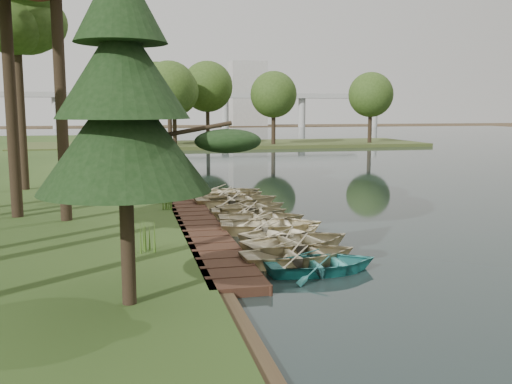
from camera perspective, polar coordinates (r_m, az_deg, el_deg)
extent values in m
plane|color=#3D2F1D|center=(22.25, -1.49, -3.86)|extent=(300.00, 300.00, 0.00)
cube|color=#351F14|center=(21.96, -5.59, -3.66)|extent=(1.60, 16.00, 0.30)
cube|color=#3D4820|center=(72.51, -3.08, 4.76)|extent=(50.00, 14.00, 0.45)
cylinder|color=black|center=(72.20, -21.78, 6.25)|extent=(0.50, 0.50, 4.80)
sphere|color=#314B19|center=(72.20, -21.93, 9.11)|extent=(5.60, 5.60, 5.60)
cylinder|color=black|center=(71.48, -16.46, 6.49)|extent=(0.50, 0.50, 4.80)
sphere|color=#314B19|center=(71.48, -16.58, 9.37)|extent=(5.60, 5.60, 5.60)
cylinder|color=black|center=(71.38, -11.08, 6.67)|extent=(0.50, 0.50, 4.80)
sphere|color=#314B19|center=(71.38, -11.16, 9.56)|extent=(5.60, 5.60, 5.60)
cylinder|color=black|center=(71.91, -5.73, 6.79)|extent=(0.50, 0.50, 4.80)
sphere|color=#314B19|center=(71.90, -5.77, 9.66)|extent=(5.60, 5.60, 5.60)
cylinder|color=black|center=(73.03, -0.50, 6.86)|extent=(0.50, 0.50, 4.80)
sphere|color=#314B19|center=(73.03, -0.50, 9.68)|extent=(5.60, 5.60, 5.60)
cylinder|color=black|center=(74.74, 4.54, 6.86)|extent=(0.50, 0.50, 4.80)
sphere|color=#314B19|center=(74.74, 4.57, 9.62)|extent=(5.60, 5.60, 5.60)
cylinder|color=black|center=(76.99, 9.31, 6.82)|extent=(0.50, 0.50, 4.80)
sphere|color=#314B19|center=(76.99, 9.38, 9.50)|extent=(5.60, 5.60, 5.60)
cube|color=#A5A5A0|center=(142.08, -7.16, 9.57)|extent=(90.00, 4.00, 1.20)
cylinder|color=#A5A5A0|center=(142.20, -19.36, 7.56)|extent=(1.80, 1.80, 8.00)
cylinder|color=#A5A5A0|center=(141.39, -11.21, 7.86)|extent=(1.80, 1.80, 8.00)
cylinder|color=#A5A5A0|center=(143.39, -3.12, 8.01)|extent=(1.80, 1.80, 8.00)
cylinder|color=#A5A5A0|center=(148.10, 4.61, 8.00)|extent=(1.80, 1.80, 8.00)
cylinder|color=#A5A5A0|center=(155.25, 11.74, 7.87)|extent=(1.80, 1.80, 8.00)
cube|color=#A5A5A0|center=(164.98, -0.85, 9.79)|extent=(10.00, 8.00, 18.00)
cube|color=#A5A5A0|center=(166.33, -13.23, 8.53)|extent=(8.00, 8.00, 12.00)
imported|color=teal|center=(16.49, 6.63, -6.85)|extent=(3.38, 2.47, 0.68)
imported|color=beige|center=(17.33, 4.43, -5.96)|extent=(3.79, 2.84, 0.75)
imported|color=beige|center=(18.82, 4.26, -4.74)|extent=(4.36, 3.54, 0.79)
imported|color=beige|center=(20.35, 2.86, -3.86)|extent=(4.09, 3.59, 0.71)
imported|color=beige|center=(21.46, 1.58, -3.09)|extent=(4.19, 3.25, 0.80)
imported|color=beige|center=(23.02, 0.60, -2.39)|extent=(3.77, 2.86, 0.73)
imported|color=beige|center=(24.57, -0.72, -1.77)|extent=(3.61, 2.80, 0.69)
imported|color=beige|center=(25.76, -0.38, -1.31)|extent=(3.68, 2.96, 0.68)
imported|color=beige|center=(27.35, -1.96, -0.58)|extent=(4.07, 2.95, 0.83)
imported|color=beige|center=(28.99, -2.14, -0.21)|extent=(4.01, 3.43, 0.70)
imported|color=beige|center=(29.95, -2.89, 0.13)|extent=(4.08, 3.18, 0.77)
imported|color=beige|center=(29.30, -15.51, 0.09)|extent=(3.81, 3.00, 0.71)
cylinder|color=black|center=(23.54, -18.97, 9.40)|extent=(0.44, 0.44, 10.04)
cylinder|color=black|center=(25.06, -23.43, 10.24)|extent=(0.46, 0.46, 11.06)
cylinder|color=black|center=(33.59, -22.48, 8.26)|extent=(0.43, 0.43, 9.46)
ellipsoid|color=#314B19|center=(33.97, -22.94, 16.25)|extent=(4.32, 4.32, 3.67)
cylinder|color=black|center=(13.12, -12.73, -4.60)|extent=(0.32, 0.32, 3.01)
cone|color=black|center=(12.81, -13.06, 5.81)|extent=(3.80, 3.80, 2.60)
cone|color=black|center=(12.83, -13.28, 12.18)|extent=(2.90, 2.90, 2.25)
cone|color=#3F661E|center=(18.00, -10.84, -4.45)|extent=(0.60, 0.60, 0.91)
cone|color=#3F661E|center=(25.34, -8.91, -0.63)|extent=(0.60, 0.60, 1.00)
cone|color=#3F661E|center=(28.37, -9.88, 0.34)|extent=(0.60, 0.60, 1.04)
cone|color=#3F661E|center=(27.02, -9.16, -0.07)|extent=(0.60, 0.60, 1.01)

